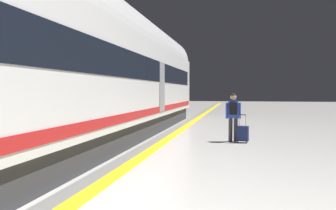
% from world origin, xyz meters
% --- Properties ---
extents(safety_line_strip, '(0.36, 80.00, 0.01)m').
position_xyz_m(safety_line_strip, '(-1.23, 10.00, 0.00)').
color(safety_line_strip, yellow).
rests_on(safety_line_strip, ground).
extents(tactile_edge_band, '(0.53, 80.00, 0.01)m').
position_xyz_m(tactile_edge_band, '(-1.51, 10.00, 0.00)').
color(tactile_edge_band, slate).
rests_on(tactile_edge_band, ground).
extents(high_speed_train, '(2.94, 32.10, 4.97)m').
position_xyz_m(high_speed_train, '(-3.25, 8.34, 2.50)').
color(high_speed_train, '#38383D').
rests_on(high_speed_train, ground).
extents(passenger_near, '(0.52, 0.32, 1.66)m').
position_xyz_m(passenger_near, '(1.10, 12.71, 0.98)').
color(passenger_near, '#383842').
rests_on(passenger_near, ground).
extents(suitcase_near, '(0.42, 0.31, 0.95)m').
position_xyz_m(suitcase_near, '(1.42, 12.52, 0.31)').
color(suitcase_near, '#19234C').
rests_on(suitcase_near, ground).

